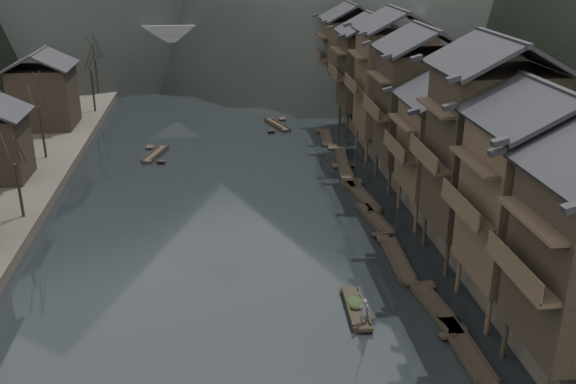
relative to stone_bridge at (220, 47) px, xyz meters
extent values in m
plane|color=black|center=(0.00, -72.00, -5.11)|extent=(300.00, 300.00, 0.00)
cube|color=#2D2823|center=(35.00, -32.00, -4.21)|extent=(40.00, 200.00, 1.80)
cylinder|color=black|center=(14.20, -77.60, -3.81)|extent=(0.30, 0.30, 2.90)
cylinder|color=black|center=(16.95, -77.60, -3.81)|extent=(0.30, 0.30, 2.90)
cube|color=#30261A|center=(13.30, -80.00, 1.34)|extent=(1.20, 5.70, 0.25)
cylinder|color=#30261A|center=(14.20, -75.40, -3.81)|extent=(0.30, 0.30, 2.90)
cylinder|color=#30261A|center=(14.20, -70.60, -3.81)|extent=(0.30, 0.30, 2.90)
cylinder|color=#30261A|center=(16.95, -75.40, -3.81)|extent=(0.30, 0.30, 2.90)
cylinder|color=#30261A|center=(16.95, -70.60, -3.81)|extent=(0.30, 0.30, 2.90)
cube|color=#30261A|center=(17.30, -73.00, 2.05)|extent=(7.00, 6.00, 9.13)
cube|color=#30261A|center=(13.30, -73.00, 1.60)|extent=(1.20, 5.70, 0.25)
cylinder|color=black|center=(14.20, -68.40, -3.81)|extent=(0.30, 0.30, 2.90)
cylinder|color=black|center=(14.20, -63.60, -3.81)|extent=(0.30, 0.30, 2.90)
cylinder|color=black|center=(16.95, -68.40, -3.81)|extent=(0.30, 0.30, 2.90)
cylinder|color=black|center=(16.95, -63.60, -3.81)|extent=(0.30, 0.30, 2.90)
cube|color=black|center=(17.30, -66.00, 2.89)|extent=(7.00, 6.00, 10.81)
cube|color=#30261A|center=(13.30, -66.00, 2.35)|extent=(1.20, 5.70, 0.25)
cylinder|color=#30261A|center=(14.20, -61.40, -3.81)|extent=(0.30, 0.30, 2.90)
cylinder|color=#30261A|center=(14.20, -56.60, -3.81)|extent=(0.30, 0.30, 2.90)
cylinder|color=#30261A|center=(16.95, -61.40, -3.81)|extent=(0.30, 0.30, 2.90)
cylinder|color=#30261A|center=(16.95, -56.60, -3.81)|extent=(0.30, 0.30, 2.90)
cube|color=#30261A|center=(17.30, -59.00, 1.04)|extent=(7.00, 6.00, 7.10)
cube|color=#30261A|center=(13.30, -59.00, 0.69)|extent=(1.20, 5.70, 0.25)
cylinder|color=black|center=(14.20, -53.40, -3.81)|extent=(0.30, 0.30, 2.90)
cylinder|color=black|center=(14.20, -48.60, -3.81)|extent=(0.30, 0.30, 2.90)
cylinder|color=black|center=(16.95, -53.40, -3.81)|extent=(0.30, 0.30, 2.90)
cylinder|color=black|center=(16.95, -48.60, -3.81)|extent=(0.30, 0.30, 2.90)
cube|color=black|center=(17.30, -51.00, 2.30)|extent=(7.00, 6.00, 9.61)
cube|color=#30261A|center=(13.30, -51.00, 1.82)|extent=(1.20, 5.70, 0.25)
cylinder|color=#30261A|center=(14.20, -44.40, -3.81)|extent=(0.30, 0.30, 2.90)
cylinder|color=#30261A|center=(14.20, -39.60, -3.81)|extent=(0.30, 0.30, 2.90)
cylinder|color=#30261A|center=(16.95, -44.40, -3.81)|extent=(0.30, 0.30, 2.90)
cylinder|color=#30261A|center=(16.95, -39.60, -3.81)|extent=(0.30, 0.30, 2.90)
cube|color=#30261A|center=(17.30, -42.00, 2.60)|extent=(7.00, 6.00, 10.22)
cube|color=#30261A|center=(13.30, -42.00, 2.09)|extent=(1.20, 5.70, 0.25)
cylinder|color=black|center=(14.20, -34.40, -3.81)|extent=(0.30, 0.30, 2.90)
cylinder|color=black|center=(14.20, -29.60, -3.81)|extent=(0.30, 0.30, 2.90)
cylinder|color=black|center=(16.95, -34.40, -3.81)|extent=(0.30, 0.30, 2.90)
cylinder|color=black|center=(16.95, -29.60, -3.81)|extent=(0.30, 0.30, 2.90)
cube|color=black|center=(17.30, -32.00, 1.83)|extent=(7.00, 6.00, 8.68)
cube|color=#30261A|center=(13.30, -32.00, 1.40)|extent=(1.20, 5.70, 0.25)
cylinder|color=#30261A|center=(14.20, -22.40, -3.81)|extent=(0.30, 0.30, 2.90)
cylinder|color=#30261A|center=(14.20, -17.60, -3.81)|extent=(0.30, 0.30, 2.90)
cylinder|color=#30261A|center=(16.95, -22.40, -3.81)|extent=(0.30, 0.30, 2.90)
cylinder|color=#30261A|center=(16.95, -17.60, -3.81)|extent=(0.30, 0.30, 2.90)
cube|color=#30261A|center=(17.30, -20.00, 1.90)|extent=(7.00, 6.00, 8.82)
cube|color=#30261A|center=(13.30, -20.00, 1.46)|extent=(1.20, 5.70, 0.25)
cube|color=black|center=(-20.50, -30.00, -0.51)|extent=(6.50, 6.50, 6.80)
cylinder|color=black|center=(-17.00, -57.15, -1.75)|extent=(0.24, 0.24, 4.33)
cylinder|color=black|center=(-17.00, -42.08, -1.34)|extent=(0.24, 0.24, 5.15)
cylinder|color=black|center=(-17.00, -23.39, -1.31)|extent=(0.24, 0.24, 5.21)
cylinder|color=black|center=(-17.00, -13.25, -1.47)|extent=(0.24, 0.24, 4.87)
cube|color=black|center=(12.33, -77.02, -4.96)|extent=(1.17, 6.55, 0.30)
cube|color=black|center=(12.33, -77.02, -4.78)|extent=(1.22, 6.42, 0.10)
cube|color=black|center=(12.36, -73.88, -4.82)|extent=(0.94, 0.81, 0.34)
cube|color=black|center=(12.14, -72.78, -4.96)|extent=(1.75, 5.98, 0.30)
cube|color=black|center=(12.14, -72.78, -4.78)|extent=(1.79, 5.87, 0.10)
cube|color=black|center=(12.45, -69.96, -4.82)|extent=(1.01, 0.83, 0.32)
cube|color=black|center=(11.82, -75.59, -4.82)|extent=(1.01, 0.83, 0.32)
cube|color=black|center=(11.45, -66.17, -4.96)|extent=(1.36, 6.97, 0.30)
cube|color=black|center=(11.45, -66.17, -4.78)|extent=(1.41, 6.83, 0.10)
cube|color=black|center=(11.32, -62.85, -4.82)|extent=(0.97, 0.89, 0.35)
cube|color=black|center=(11.57, -69.49, -4.82)|extent=(0.97, 0.89, 0.35)
cube|color=black|center=(11.52, -58.95, -4.96)|extent=(1.88, 6.49, 0.30)
cube|color=black|center=(11.52, -58.95, -4.78)|extent=(1.92, 6.37, 0.10)
cube|color=black|center=(11.90, -55.90, -4.82)|extent=(1.03, 0.90, 0.34)
cube|color=black|center=(11.14, -62.01, -4.82)|extent=(1.03, 0.90, 0.34)
cube|color=black|center=(11.61, -54.04, -4.96)|extent=(1.81, 7.60, 0.30)
cube|color=black|center=(11.61, -54.04, -4.78)|extent=(1.85, 7.45, 0.10)
cube|color=black|center=(11.95, -50.44, -4.82)|extent=(1.02, 1.01, 0.36)
cube|color=black|center=(11.27, -57.63, -4.82)|extent=(1.02, 1.01, 0.36)
cube|color=black|center=(11.26, -48.84, -4.96)|extent=(1.72, 6.53, 0.30)
cube|color=black|center=(11.26, -48.84, -4.78)|extent=(1.77, 6.40, 0.10)
cube|color=black|center=(10.96, -45.76, -4.82)|extent=(1.01, 0.88, 0.34)
cube|color=black|center=(11.57, -51.92, -4.82)|extent=(1.01, 0.88, 0.34)
cube|color=black|center=(11.89, -42.76, -4.96)|extent=(1.83, 6.25, 0.30)
cube|color=black|center=(11.89, -42.76, -4.78)|extent=(1.87, 6.13, 0.10)
cube|color=black|center=(11.53, -39.83, -4.82)|extent=(1.02, 0.87, 0.33)
cube|color=black|center=(12.24, -45.70, -4.82)|extent=(1.02, 0.87, 0.33)
cube|color=black|center=(11.46, -35.95, -4.96)|extent=(1.73, 6.19, 0.30)
cube|color=black|center=(11.46, -35.95, -4.78)|extent=(1.77, 6.07, 0.10)
cube|color=black|center=(11.16, -33.04, -4.82)|extent=(1.01, 0.85, 0.33)
cube|color=black|center=(11.77, -38.87, -4.82)|extent=(1.01, 0.85, 0.33)
cube|color=black|center=(-7.42, -39.89, -4.96)|extent=(2.54, 5.50, 0.30)
cube|color=black|center=(-7.42, -39.89, -4.78)|extent=(2.55, 5.41, 0.10)
cube|color=black|center=(-8.18, -37.39, -4.82)|extent=(1.01, 0.89, 0.31)
cube|color=black|center=(-6.66, -42.39, -4.82)|extent=(1.01, 0.89, 0.31)
cube|color=black|center=(6.42, -29.82, -4.96)|extent=(2.87, 5.90, 0.30)
cube|color=black|center=(6.42, -29.82, -4.78)|extent=(2.88, 5.81, 0.10)
cube|color=black|center=(7.34, -27.14, -4.82)|extent=(1.04, 0.97, 0.32)
cube|color=black|center=(5.50, -32.49, -4.82)|extent=(1.04, 0.97, 0.32)
cube|color=#4C4C4F|center=(0.00, 0.00, 2.09)|extent=(40.00, 6.00, 1.60)
cube|color=#4C4C4F|center=(0.00, -2.70, 3.39)|extent=(40.00, 0.50, 1.00)
cube|color=#4C4C4F|center=(0.00, 2.70, 3.39)|extent=(40.00, 0.50, 1.00)
cube|color=#4C4C4F|center=(-14.00, 0.00, -1.91)|extent=(3.20, 6.00, 6.40)
cube|color=#4C4C4F|center=(-4.50, 0.00, -1.91)|extent=(3.20, 6.00, 6.40)
cube|color=#4C4C4F|center=(4.50, 0.00, -1.91)|extent=(3.20, 6.00, 6.40)
cube|color=#4C4C4F|center=(14.00, 0.00, -1.91)|extent=(3.20, 6.00, 6.40)
cube|color=black|center=(7.23, -72.16, -4.96)|extent=(1.21, 4.73, 0.30)
cube|color=black|center=(7.23, -72.16, -4.78)|extent=(1.26, 4.64, 0.10)
cube|color=black|center=(7.13, -69.91, -4.82)|extent=(0.89, 0.62, 0.29)
cube|color=black|center=(7.32, -74.41, -4.82)|extent=(0.89, 0.62, 0.29)
ellipsoid|color=black|center=(7.22, -71.92, -4.34)|extent=(1.12, 1.47, 0.67)
imported|color=#4F4F51|center=(7.30, -73.94, -3.82)|extent=(0.64, 0.44, 1.70)
cylinder|color=#8C7A51|center=(7.50, -73.94, -1.25)|extent=(1.77, 2.25, 3.45)
camera|label=1|loc=(-0.65, -105.35, 16.02)|focal=40.00mm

